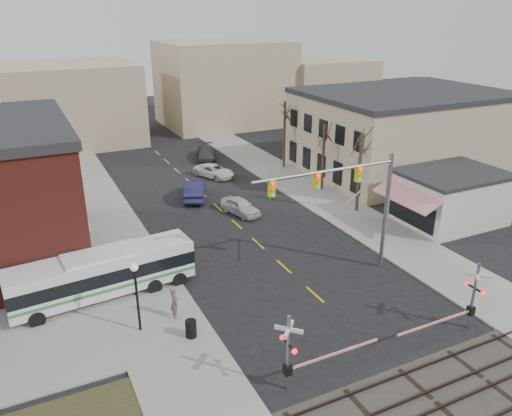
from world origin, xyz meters
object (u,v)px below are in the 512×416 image
Objects in this scene: car_a at (240,206)px; pedestrian_near at (174,302)px; traffic_signal_mast at (354,194)px; car_c at (214,171)px; rr_crossing_east at (467,299)px; car_d at (206,153)px; pedestrian_far at (138,280)px; transit_bus at (103,273)px; car_b at (195,190)px; street_lamp at (136,283)px; rr_crossing_west at (296,351)px; trash_bin at (191,329)px.

pedestrian_near is (-9.73, -12.58, 0.39)m from car_a.
traffic_signal_mast reaches higher than car_c.
rr_crossing_east is 20.95m from car_a.
car_d is at bearing -20.25° from pedestrian_near.
pedestrian_far is (-12.61, -19.47, 0.33)m from car_c.
transit_bus reaches higher than car_c.
car_b is at bearing -151.74° from car_c.
pedestrian_far is at bearing 80.67° from car_b.
car_c is 2.70× the size of pedestrian_far.
transit_bus is at bearing -161.26° from car_a.
car_a is (12.86, 8.44, -0.92)m from transit_bus.
car_d is 32.16m from pedestrian_near.
car_c is 23.19m from pedestrian_far.
car_d is at bearing 64.67° from car_a.
traffic_signal_mast is 19.09m from car_b.
transit_bus is at bearing 103.02° from street_lamp.
rr_crossing_west is 1.37× the size of street_lamp.
traffic_signal_mast is 5.12× the size of pedestrian_near.
car_c is 2.38× the size of pedestrian_near.
rr_crossing_west is at bearing -121.86° from car_a.
car_a is (11.82, 12.93, -2.37)m from street_lamp.
rr_crossing_west is 1.00× the size of rr_crossing_east.
transit_bus is at bearing 118.83° from rr_crossing_west.
trash_bin is at bearing -61.86° from transit_bus.
trash_bin is 0.19× the size of car_d.
transit_bus is at bearing 163.99° from traffic_signal_mast.
rr_crossing_east is at bearing -116.15° from pedestrian_near.
car_d reaches higher than car_a.
transit_bus is 7.18m from trash_bin.
transit_bus is 16.07m from traffic_signal_mast.
traffic_signal_mast is at bearing -74.30° from car_d.
transit_bus reaches higher than trash_bin.
traffic_signal_mast reaches higher than rr_crossing_west.
rr_crossing_west is (6.53, -11.86, 0.35)m from transit_bus.
rr_crossing_east is 14.91m from trash_bin.
trash_bin is 5.84m from pedestrian_far.
trash_bin is (3.35, -6.27, -1.01)m from transit_bus.
traffic_signal_mast reaches higher than car_b.
street_lamp is 2.90m from pedestrian_near.
street_lamp is 3.82m from trash_bin.
pedestrian_near reaches higher than car_d.
car_d is (3.21, 16.86, 0.04)m from car_a.
street_lamp is 27.06m from car_c.
car_d is (5.50, 11.66, -0.10)m from car_b.
rr_crossing_east reaches higher than car_c.
traffic_signal_mast is at bearing 125.58° from car_b.
street_lamp is at bearing -141.03° from pedestrian_far.
transit_bus is 13.55m from rr_crossing_west.
trash_bin is 0.24× the size of car_a.
car_d is at bearing 87.78° from traffic_signal_mast.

